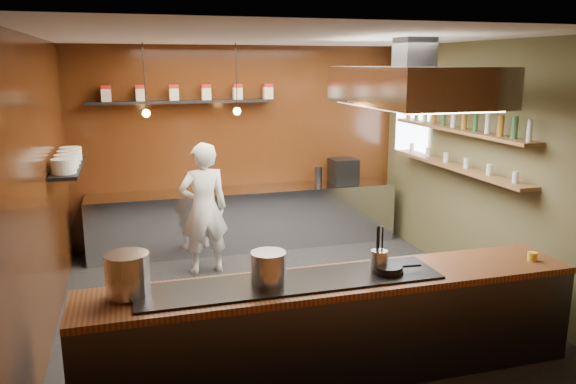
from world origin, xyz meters
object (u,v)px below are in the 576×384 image
object	(u,v)px
extractor_hood	(413,85)
stockpot_small	(269,268)
stockpot_large	(128,274)
espresso_machine	(343,171)
chef	(204,209)

from	to	relation	value
extractor_hood	stockpot_small	bearing A→B (deg)	-147.65
stockpot_large	stockpot_small	world-z (taller)	stockpot_large
stockpot_small	espresso_machine	size ratio (longest dim) A/B	0.75
chef	stockpot_large	bearing A→B (deg)	64.13
stockpot_large	espresso_machine	bearing A→B (deg)	48.10
stockpot_large	espresso_machine	size ratio (longest dim) A/B	0.89
extractor_hood	espresso_machine	size ratio (longest dim) A/B	5.11
espresso_machine	stockpot_large	bearing A→B (deg)	-133.81
extractor_hood	stockpot_large	size ratio (longest dim) A/B	5.75
extractor_hood	chef	world-z (taller)	extractor_hood
extractor_hood	espresso_machine	world-z (taller)	extractor_hood
chef	stockpot_small	bearing A→B (deg)	86.42
stockpot_large	chef	size ratio (longest dim) A/B	0.20
stockpot_small	chef	bearing A→B (deg)	92.96
extractor_hood	stockpot_large	world-z (taller)	extractor_hood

